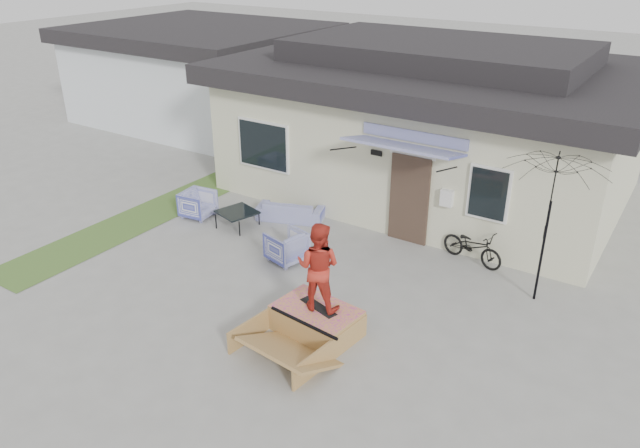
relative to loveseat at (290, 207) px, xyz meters
The scene contains 13 objects.
ground 4.42m from the loveseat, 63.13° to the right, with size 90.00×90.00×0.00m, color gray.
grass_strip 3.76m from the loveseat, 148.91° to the right, with size 1.40×8.00×0.01m, color #3F6129.
house 4.80m from the loveseat, 63.84° to the left, with size 10.80×8.49×4.10m.
neighbor_house 10.55m from the loveseat, 144.51° to the left, with size 8.60×7.60×3.50m.
loveseat is the anchor object (origin of this frame).
armchair_left 2.36m from the loveseat, 150.61° to the right, with size 0.74×0.70×0.77m, color #31379A.
armchair_right 2.18m from the loveseat, 56.35° to the right, with size 0.75×0.70×0.77m, color #31379A.
coffee_table 1.36m from the loveseat, 127.94° to the right, with size 0.84×0.84×0.41m, color black.
bicycle 4.66m from the loveseat, ahead, with size 0.51×1.47×0.94m, color black.
patio_umbrella 6.40m from the loveseat, ahead, with size 2.28×2.18×2.20m.
skate_ramp 4.91m from the loveseat, 48.73° to the right, with size 1.47×1.97×0.49m, color olive, non-canonical shape.
skateboard 4.88m from the loveseat, 48.30° to the right, with size 0.81×0.20×0.05m, color black.
skater 4.99m from the loveseat, 48.30° to the right, with size 0.80×0.62×1.64m, color red.
Camera 1 is at (6.28, -7.34, 6.47)m, focal length 34.01 mm.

